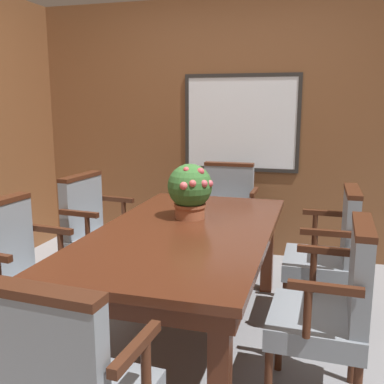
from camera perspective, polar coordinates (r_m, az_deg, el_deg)
The scene contains 9 objects.
ground_plane at distance 3.03m, azimuth -4.71°, elevation -18.16°, with size 14.00×14.00×0.00m, color gray.
wall_back at distance 4.45m, azimuth 3.60°, elevation 7.93°, with size 7.20×0.08×2.45m.
dining_table at distance 2.79m, azimuth -0.84°, elevation -6.46°, with size 1.04×1.97×0.73m.
chair_head_far at distance 4.08m, azimuth 4.34°, elevation -2.32°, with size 0.55×0.46×0.95m.
chair_left_far at distance 3.54m, azimuth -12.14°, elevation -4.66°, with size 0.50×0.57×0.95m.
chair_right_near at distance 2.34m, azimuth 17.36°, elevation -13.55°, with size 0.47×0.56×0.95m.
chair_left_near at distance 2.82m, azimuth -21.13°, elevation -9.45°, with size 0.50×0.57×0.95m.
chair_right_far at distance 3.13m, azimuth 17.13°, elevation -7.07°, with size 0.46×0.55×0.95m.
potted_plant at distance 2.97m, azimuth -0.23°, elevation 0.33°, with size 0.31×0.32×0.36m.
Camera 1 is at (0.94, -2.46, 1.49)m, focal length 42.00 mm.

